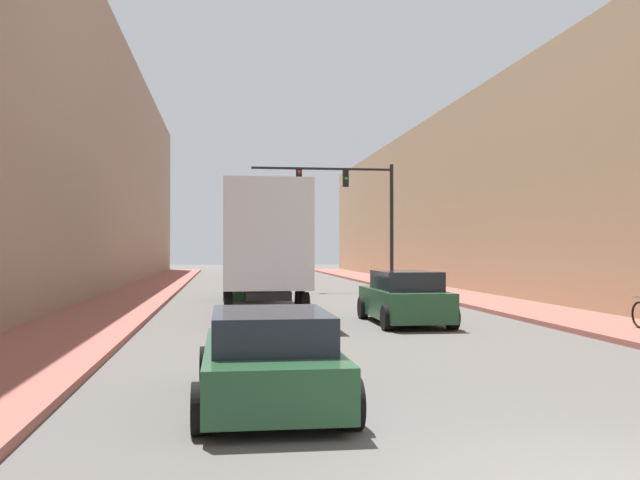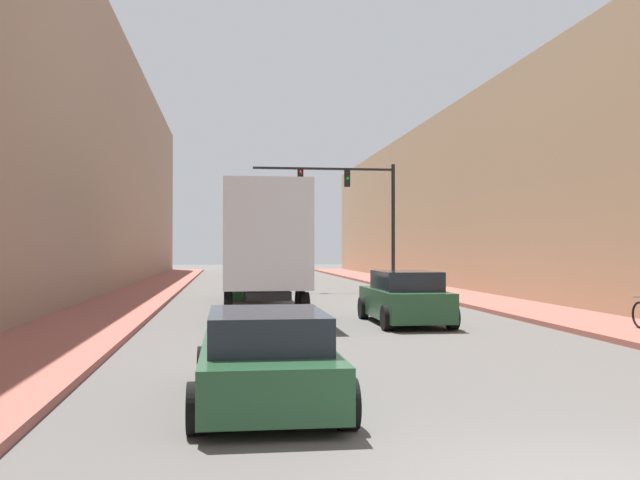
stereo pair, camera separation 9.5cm
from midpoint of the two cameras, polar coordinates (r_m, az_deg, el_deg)
sidewalk_right at (r=37.81m, az=9.18°, el=-4.05°), size 3.21×80.00×0.15m
sidewalk_left at (r=36.44m, az=-13.78°, el=-4.16°), size 3.21×80.00×0.15m
building_right at (r=39.42m, az=15.61°, el=3.50°), size 6.00×80.00×10.32m
building_left at (r=37.48m, az=-20.81°, el=6.74°), size 6.00×80.00×14.22m
semi_truck at (r=26.43m, az=-4.87°, el=-0.43°), size 2.52×13.98×4.27m
sedan_car at (r=10.53m, az=-4.07°, el=-9.47°), size 2.10×4.50×1.37m
suv_car at (r=21.75m, az=6.91°, el=-4.67°), size 2.13×4.73×1.60m
traffic_signal_gantry at (r=38.71m, az=3.32°, el=3.04°), size 7.74×0.35×6.90m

